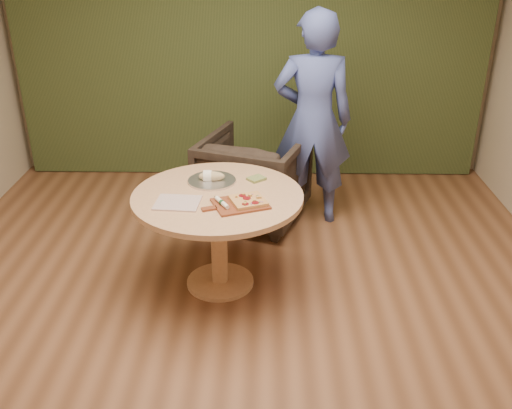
{
  "coord_description": "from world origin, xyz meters",
  "views": [
    {
      "loc": [
        0.16,
        -2.99,
        2.44
      ],
      "look_at": [
        0.1,
        0.25,
        0.87
      ],
      "focal_mm": 40.0,
      "sensor_mm": 36.0,
      "label": 1
    }
  ],
  "objects_px": {
    "pizza_paddle": "(239,204)",
    "armchair": "(254,174)",
    "bread_roll": "(211,176)",
    "cutlery_roll": "(222,203)",
    "flatbread_pizza": "(248,200)",
    "serving_tray": "(212,181)",
    "person_standing": "(313,120)",
    "pedestal_table": "(218,212)"
  },
  "relations": [
    {
      "from": "pedestal_table",
      "to": "person_standing",
      "type": "xyz_separation_m",
      "value": [
        0.75,
        1.13,
        0.33
      ]
    },
    {
      "from": "pedestal_table",
      "to": "flatbread_pizza",
      "type": "bearing_deg",
      "value": -35.29
    },
    {
      "from": "pizza_paddle",
      "to": "armchair",
      "type": "distance_m",
      "value": 1.32
    },
    {
      "from": "flatbread_pizza",
      "to": "bread_roll",
      "type": "bearing_deg",
      "value": 127.53
    },
    {
      "from": "pizza_paddle",
      "to": "serving_tray",
      "type": "relative_size",
      "value": 1.33
    },
    {
      "from": "flatbread_pizza",
      "to": "bread_roll",
      "type": "relative_size",
      "value": 1.47
    },
    {
      "from": "pizza_paddle",
      "to": "armchair",
      "type": "bearing_deg",
      "value": 65.38
    },
    {
      "from": "pizza_paddle",
      "to": "armchair",
      "type": "xyz_separation_m",
      "value": [
        0.07,
        1.28,
        -0.31
      ]
    },
    {
      "from": "pizza_paddle",
      "to": "person_standing",
      "type": "xyz_separation_m",
      "value": [
        0.59,
        1.3,
        0.19
      ]
    },
    {
      "from": "pizza_paddle",
      "to": "cutlery_roll",
      "type": "xyz_separation_m",
      "value": [
        -0.11,
        -0.02,
        0.02
      ]
    },
    {
      "from": "person_standing",
      "to": "serving_tray",
      "type": "bearing_deg",
      "value": 49.68
    },
    {
      "from": "flatbread_pizza",
      "to": "armchair",
      "type": "distance_m",
      "value": 1.31
    },
    {
      "from": "pedestal_table",
      "to": "armchair",
      "type": "height_order",
      "value": "armchair"
    },
    {
      "from": "person_standing",
      "to": "bread_roll",
      "type": "bearing_deg",
      "value": 49.37
    },
    {
      "from": "cutlery_roll",
      "to": "person_standing",
      "type": "relative_size",
      "value": 0.1
    },
    {
      "from": "flatbread_pizza",
      "to": "armchair",
      "type": "xyz_separation_m",
      "value": [
        0.01,
        1.26,
        -0.33
      ]
    },
    {
      "from": "bread_roll",
      "to": "armchair",
      "type": "distance_m",
      "value": 1.0
    },
    {
      "from": "flatbread_pizza",
      "to": "armchair",
      "type": "relative_size",
      "value": 0.32
    },
    {
      "from": "flatbread_pizza",
      "to": "serving_tray",
      "type": "distance_m",
      "value": 0.47
    },
    {
      "from": "serving_tray",
      "to": "person_standing",
      "type": "height_order",
      "value": "person_standing"
    },
    {
      "from": "serving_tray",
      "to": "person_standing",
      "type": "distance_m",
      "value": 1.22
    },
    {
      "from": "bread_roll",
      "to": "person_standing",
      "type": "distance_m",
      "value": 1.23
    },
    {
      "from": "person_standing",
      "to": "armchair",
      "type": "bearing_deg",
      "value": 3.6
    },
    {
      "from": "serving_tray",
      "to": "cutlery_roll",
      "type": "bearing_deg",
      "value": -75.87
    },
    {
      "from": "pizza_paddle",
      "to": "cutlery_roll",
      "type": "bearing_deg",
      "value": 171.28
    },
    {
      "from": "flatbread_pizza",
      "to": "cutlery_roll",
      "type": "xyz_separation_m",
      "value": [
        -0.18,
        -0.04,
        0.0
      ]
    },
    {
      "from": "pizza_paddle",
      "to": "serving_tray",
      "type": "distance_m",
      "value": 0.45
    },
    {
      "from": "pedestal_table",
      "to": "person_standing",
      "type": "distance_m",
      "value": 1.39
    },
    {
      "from": "bread_roll",
      "to": "person_standing",
      "type": "xyz_separation_m",
      "value": [
        0.81,
        0.9,
        0.15
      ]
    },
    {
      "from": "serving_tray",
      "to": "person_standing",
      "type": "bearing_deg",
      "value": 48.37
    },
    {
      "from": "bread_roll",
      "to": "pedestal_table",
      "type": "bearing_deg",
      "value": -72.89
    },
    {
      "from": "serving_tray",
      "to": "bread_roll",
      "type": "distance_m",
      "value": 0.04
    },
    {
      "from": "bread_roll",
      "to": "cutlery_roll",
      "type": "bearing_deg",
      "value": -74.73
    },
    {
      "from": "serving_tray",
      "to": "person_standing",
      "type": "relative_size",
      "value": 0.19
    },
    {
      "from": "flatbread_pizza",
      "to": "person_standing",
      "type": "height_order",
      "value": "person_standing"
    },
    {
      "from": "pizza_paddle",
      "to": "cutlery_roll",
      "type": "distance_m",
      "value": 0.12
    },
    {
      "from": "serving_tray",
      "to": "armchair",
      "type": "bearing_deg",
      "value": 71.71
    },
    {
      "from": "pizza_paddle",
      "to": "bread_roll",
      "type": "relative_size",
      "value": 2.46
    },
    {
      "from": "person_standing",
      "to": "pedestal_table",
      "type": "bearing_deg",
      "value": 57.79
    },
    {
      "from": "pedestal_table",
      "to": "cutlery_roll",
      "type": "xyz_separation_m",
      "value": [
        0.05,
        -0.2,
        0.17
      ]
    },
    {
      "from": "flatbread_pizza",
      "to": "serving_tray",
      "type": "bearing_deg",
      "value": 126.68
    },
    {
      "from": "flatbread_pizza",
      "to": "armchair",
      "type": "bearing_deg",
      "value": 89.49
    }
  ]
}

